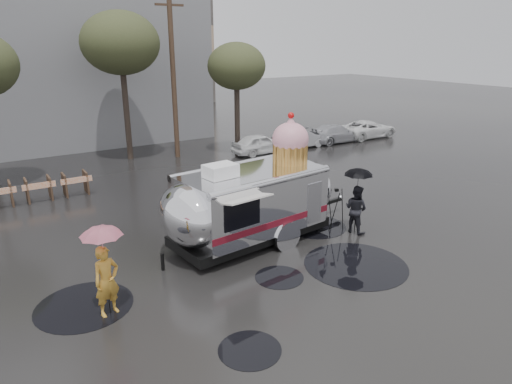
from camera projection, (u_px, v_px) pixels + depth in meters
ground at (281, 258)px, 14.36m from camera, size 120.00×120.00×0.00m
puddles at (252, 248)px, 15.03m from camera, size 10.79×10.89×0.01m
grey_building at (17, 40)px, 29.48m from camera, size 22.00×12.00×13.00m
utility_pole at (173, 76)px, 25.38m from camera, size 1.60×0.28×9.00m
tree_mid at (120, 44)px, 24.36m from camera, size 4.20×4.20×8.03m
tree_right at (237, 67)px, 26.22m from camera, size 3.36×3.36×6.42m
barricade_row at (39, 189)px, 19.35m from camera, size 4.30×0.80×1.00m
parked_cars at (322, 134)px, 29.73m from camera, size 13.20×1.90×1.50m
airstream_trailer at (253, 199)px, 15.17m from camera, size 7.97×3.57×4.31m
person_left at (107, 281)px, 11.16m from camera, size 0.75×0.60×1.82m
umbrella_pink at (102, 242)px, 10.83m from camera, size 1.24×1.24×2.39m
person_right at (356, 209)px, 16.05m from camera, size 0.63×0.91×1.73m
umbrella_black at (358, 179)px, 15.70m from camera, size 1.22×1.22×2.38m
tripod at (336, 205)px, 16.33m from camera, size 0.63×0.59×1.54m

